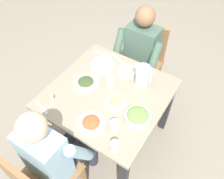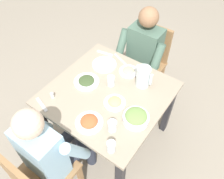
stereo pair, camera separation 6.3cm
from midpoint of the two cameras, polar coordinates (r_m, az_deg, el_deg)
ground_plane at (r=2.58m, az=-0.07°, el=-11.30°), size 8.00×8.00×0.00m
dining_table at (r=2.07m, az=-0.09°, el=-2.71°), size 0.96×0.96×0.73m
chair_near at (r=1.93m, az=-16.85°, el=-19.79°), size 0.40×0.40×0.87m
chair_far at (r=2.67m, az=9.37°, el=7.39°), size 0.40×0.40×0.87m
diner_near at (r=1.84m, az=-13.19°, el=-13.62°), size 0.48×0.53×1.17m
diner_far at (r=2.44m, az=7.43°, el=7.44°), size 0.48×0.53×1.17m
water_pitcher at (r=1.99m, az=8.54°, el=3.11°), size 0.16×0.12×0.19m
salad_bowl at (r=1.79m, az=6.88°, el=-6.79°), size 0.20×0.20×0.09m
plate_dolmas at (r=2.06m, az=-5.38°, el=2.04°), size 0.22×0.22×0.04m
plate_yoghurt at (r=2.21m, az=-1.08°, el=6.23°), size 0.23×0.23×0.04m
plate_fries at (r=1.89m, az=1.63°, el=-3.10°), size 0.18×0.18×0.05m
plate_rice_curry at (r=1.78m, az=-4.60°, el=-7.86°), size 0.21×0.21×0.06m
plate_beans at (r=2.15m, az=4.89°, el=4.52°), size 0.18×0.18×0.04m
water_glass_center at (r=1.64m, az=0.93°, el=-13.79°), size 0.06×0.06×0.10m
water_glass_far_right at (r=2.01m, az=0.64°, el=2.08°), size 0.07×0.07×0.09m
water_glass_far_left at (r=1.73m, az=1.12°, el=-8.88°), size 0.07×0.07×0.10m
salt_shaker at (r=1.98m, az=-13.51°, el=-1.42°), size 0.03×0.03×0.05m
fork_near at (r=2.34m, az=-0.96°, el=8.85°), size 0.17×0.06×0.01m
knife_near at (r=2.28m, az=2.83°, el=7.38°), size 0.18×0.08×0.01m
fork_far at (r=1.97m, az=-15.92°, el=-3.57°), size 0.17×0.07×0.01m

